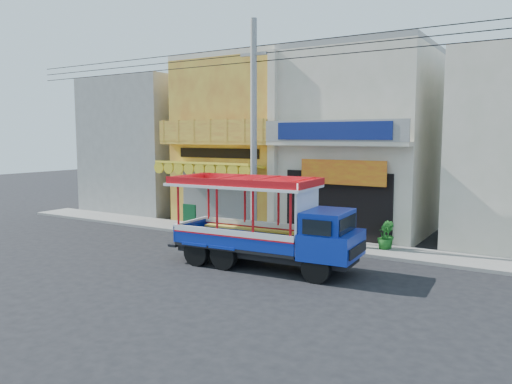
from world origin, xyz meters
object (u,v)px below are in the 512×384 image
green_sign (190,218)px  potted_plant_c (384,236)px  songthaew_truck (277,226)px  potted_plant_b (387,235)px  utility_pole (257,119)px

green_sign → potted_plant_c: bearing=3.2°
songthaew_truck → potted_plant_b: (2.30, 4.46, -0.81)m
songthaew_truck → potted_plant_b: 5.08m
utility_pole → potted_plant_b: size_ratio=27.38×
potted_plant_b → potted_plant_c: (-0.04, -0.20, -0.03)m
songthaew_truck → green_sign: size_ratio=5.84×
green_sign → potted_plant_b: 9.00m
songthaew_truck → potted_plant_c: bearing=62.1°
utility_pole → potted_plant_c: (5.09, 0.85, -4.43)m
utility_pole → potted_plant_c: size_ratio=28.97×
potted_plant_c → utility_pole: bearing=-84.3°
green_sign → potted_plant_b: green_sign is taller
songthaew_truck → potted_plant_b: songthaew_truck is taller
green_sign → potted_plant_b: bearing=4.5°
green_sign → potted_plant_c: size_ratio=1.16×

